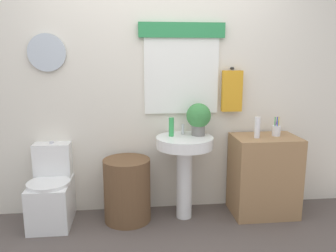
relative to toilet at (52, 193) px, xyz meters
The scene contains 10 objects.
back_wall 1.45m from the toilet, 14.79° to the left, with size 4.40×0.18×2.60m.
toilet is the anchor object (origin of this frame).
laundry_hamper 0.70m from the toilet, ahead, with size 0.44×0.44×0.60m, color brown.
pedestal_sink 1.29m from the toilet, ahead, with size 0.54×0.54×0.80m.
faucet 1.37m from the toilet, ahead, with size 0.03×0.03×0.10m, color silver.
wooden_cabinet 2.04m from the toilet, ahead, with size 0.62×0.44×0.78m, color #9E754C.
soap_bottle 1.28m from the toilet, ahead, with size 0.05×0.05×0.18m, color green.
potted_plant 1.55m from the toilet, ahead, with size 0.23×0.23×0.31m.
lotion_bottle 2.02m from the toilet, ahead, with size 0.05×0.05×0.20m, color white.
toothbrush_cup 2.21m from the toilet, ahead, with size 0.08×0.08×0.19m.
Camera 1 is at (-0.25, -2.21, 1.55)m, focal length 36.56 mm.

